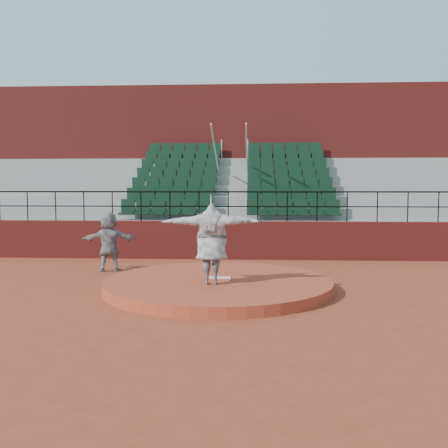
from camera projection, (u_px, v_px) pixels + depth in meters
The scene contains 9 objects.
ground at pixel (218, 289), 12.11m from camera, with size 90.00×90.00×0.00m, color maroon.
pitchers_mound at pixel (218, 284), 12.10m from camera, with size 5.50×5.50×0.25m, color #A53E25.
pitching_rubber at pixel (219, 278), 12.24m from camera, with size 0.60×0.15×0.03m, color white.
boundary_wall at pixel (228, 240), 17.04m from camera, with size 24.00×0.30×1.30m, color maroon.
wall_railing at pixel (228, 200), 16.93m from camera, with size 24.04×0.05×1.03m.
seating_deck at pixel (232, 211), 20.60m from camera, with size 24.00×5.97×4.63m.
press_box_facade at pixel (236, 164), 24.37m from camera, with size 24.00×3.00×7.10m, color maroon.
pitcher at pixel (211, 244), 11.47m from camera, with size 2.30×0.63×1.87m, color black.
fielder at pixel (109, 241), 14.65m from camera, with size 1.63×0.52×1.75m, color black.
Camera 1 is at (0.82, -11.92, 2.55)m, focal length 40.00 mm.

